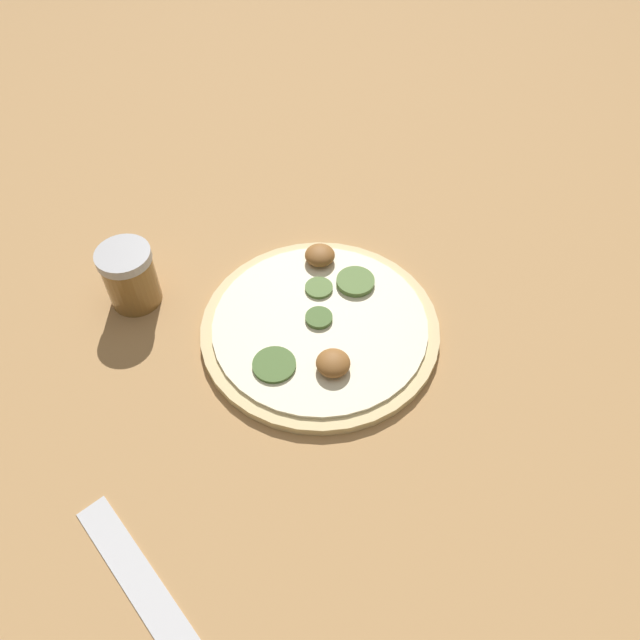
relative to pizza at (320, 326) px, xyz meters
The scene contains 3 objects.
ground_plane 0.01m from the pizza, 120.89° to the right, with size 3.00×3.00×0.00m, color tan.
pizza is the anchor object (origin of this frame).
spice_jar 0.24m from the pizza, 154.99° to the left, with size 0.07×0.07×0.08m.
Camera 1 is at (-0.10, -0.46, 0.60)m, focal length 35.00 mm.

